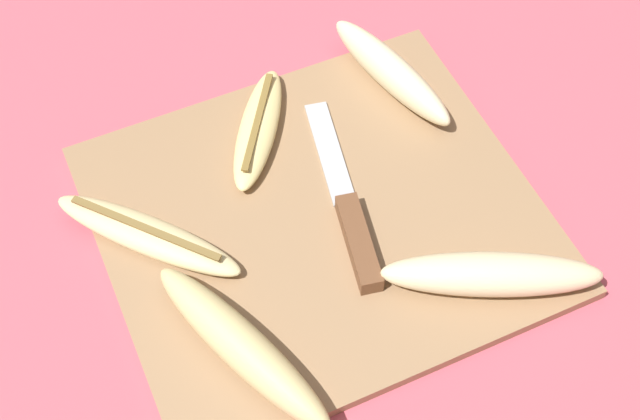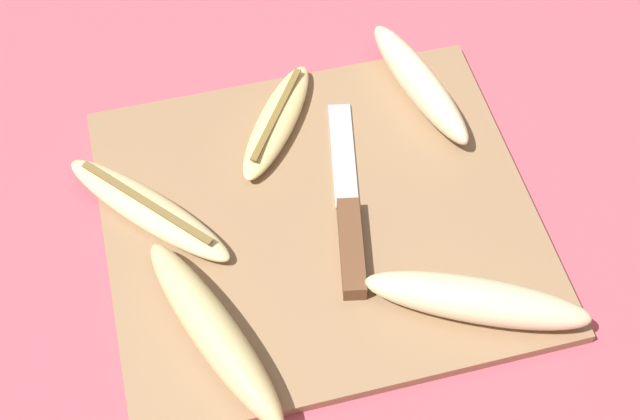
# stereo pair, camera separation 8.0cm
# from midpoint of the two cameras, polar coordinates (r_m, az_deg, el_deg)

# --- Properties ---
(ground_plane) EXTENTS (4.00, 4.00, 0.00)m
(ground_plane) POSITION_cam_midpoint_polar(r_m,az_deg,el_deg) (0.82, -2.79, -1.07)
(ground_plane) COLOR #C65160
(cutting_board) EXTENTS (0.39, 0.35, 0.01)m
(cutting_board) POSITION_cam_midpoint_polar(r_m,az_deg,el_deg) (0.81, -2.81, -0.84)
(cutting_board) COLOR #997551
(cutting_board) RESTS_ON ground_plane
(knife) EXTENTS (0.06, 0.22, 0.02)m
(knife) POSITION_cam_midpoint_polar(r_m,az_deg,el_deg) (0.80, -0.77, -1.12)
(knife) COLOR brown
(knife) RESTS_ON cutting_board
(banana_ripe_center) EXTENTS (0.15, 0.16, 0.02)m
(banana_ripe_center) POSITION_cam_midpoint_polar(r_m,az_deg,el_deg) (0.81, -13.81, -1.78)
(banana_ripe_center) COLOR beige
(banana_ripe_center) RESTS_ON cutting_board
(banana_pale_long) EXTENTS (0.07, 0.17, 0.04)m
(banana_pale_long) POSITION_cam_midpoint_polar(r_m,az_deg,el_deg) (0.89, 1.99, 8.69)
(banana_pale_long) COLOR beige
(banana_pale_long) RESTS_ON cutting_board
(banana_golden_short) EXTENTS (0.11, 0.14, 0.02)m
(banana_golden_short) POSITION_cam_midpoint_polar(r_m,az_deg,el_deg) (0.86, -6.65, 5.04)
(banana_golden_short) COLOR #EDD689
(banana_golden_short) RESTS_ON cutting_board
(banana_spotted_left) EXTENTS (0.11, 0.20, 0.04)m
(banana_spotted_left) POSITION_cam_midpoint_polar(r_m,az_deg,el_deg) (0.73, -8.21, -8.86)
(banana_spotted_left) COLOR #DBC684
(banana_spotted_left) RESTS_ON cutting_board
(banana_cream_curved) EXTENTS (0.19, 0.12, 0.04)m
(banana_cream_curved) POSITION_cam_midpoint_polar(r_m,az_deg,el_deg) (0.76, 8.01, -4.33)
(banana_cream_curved) COLOR beige
(banana_cream_curved) RESTS_ON cutting_board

